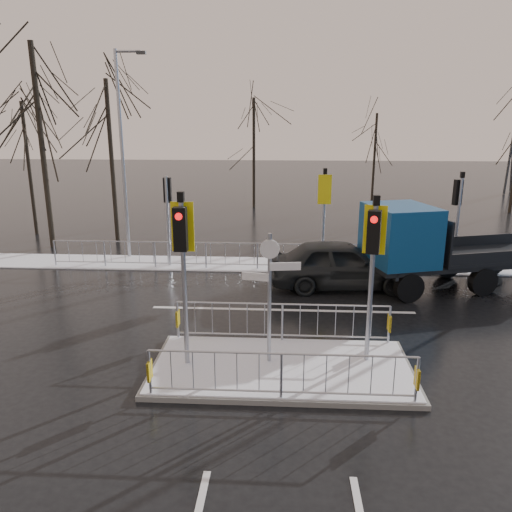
# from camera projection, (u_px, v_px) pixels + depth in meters

# --- Properties ---
(ground) EXTENTS (120.00, 120.00, 0.00)m
(ground) POSITION_uv_depth(u_px,v_px,m) (281.00, 371.00, 11.57)
(ground) COLOR black
(ground) RESTS_ON ground
(snow_verge) EXTENTS (30.00, 2.00, 0.04)m
(snow_verge) POSITION_uv_depth(u_px,v_px,m) (283.00, 265.00, 19.84)
(snow_verge) COLOR white
(snow_verge) RESTS_ON ground
(lane_markings) EXTENTS (8.00, 11.38, 0.01)m
(lane_markings) POSITION_uv_depth(u_px,v_px,m) (281.00, 378.00, 11.25)
(lane_markings) COLOR silver
(lane_markings) RESTS_ON ground
(traffic_island) EXTENTS (6.00, 3.04, 4.15)m
(traffic_island) POSITION_uv_depth(u_px,v_px,m) (281.00, 355.00, 11.47)
(traffic_island) COLOR slate
(traffic_island) RESTS_ON ground
(far_kerb_fixtures) EXTENTS (18.00, 0.65, 3.83)m
(far_kerb_fixtures) POSITION_uv_depth(u_px,v_px,m) (291.00, 244.00, 19.07)
(far_kerb_fixtures) COLOR #9BA0A9
(far_kerb_fixtures) RESTS_ON ground
(car_far_lane) EXTENTS (5.05, 2.35, 1.67)m
(car_far_lane) POSITION_uv_depth(u_px,v_px,m) (341.00, 264.00, 17.07)
(car_far_lane) COLOR black
(car_far_lane) RESTS_ON ground
(flatbed_truck) EXTENTS (6.68, 3.94, 2.92)m
(flatbed_truck) POSITION_uv_depth(u_px,v_px,m) (423.00, 245.00, 16.67)
(flatbed_truck) COLOR black
(flatbed_truck) RESTS_ON ground
(tree_near_a) EXTENTS (4.75, 4.75, 8.97)m
(tree_near_a) POSITION_uv_depth(u_px,v_px,m) (38.00, 107.00, 21.10)
(tree_near_a) COLOR black
(tree_near_a) RESTS_ON ground
(tree_near_b) EXTENTS (4.00, 4.00, 7.55)m
(tree_near_b) POSITION_uv_depth(u_px,v_px,m) (109.00, 130.00, 22.67)
(tree_near_b) COLOR black
(tree_near_b) RESTS_ON ground
(tree_near_c) EXTENTS (3.50, 3.50, 6.61)m
(tree_near_c) POSITION_uv_depth(u_px,v_px,m) (26.00, 143.00, 24.05)
(tree_near_c) COLOR black
(tree_near_c) RESTS_ON ground
(tree_far_a) EXTENTS (3.75, 3.75, 7.08)m
(tree_far_a) POSITION_uv_depth(u_px,v_px,m) (254.00, 132.00, 31.56)
(tree_far_a) COLOR black
(tree_far_a) RESTS_ON ground
(tree_far_b) EXTENTS (3.25, 3.25, 6.14)m
(tree_far_b) POSITION_uv_depth(u_px,v_px,m) (375.00, 141.00, 33.21)
(tree_far_b) COLOR black
(tree_far_b) RESTS_ON ground
(street_lamp_left) EXTENTS (1.25, 0.18, 8.20)m
(street_lamp_left) POSITION_uv_depth(u_px,v_px,m) (124.00, 148.00, 19.87)
(street_lamp_left) COLOR #9BA0A9
(street_lamp_left) RESTS_ON ground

